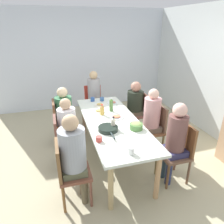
% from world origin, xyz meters
% --- Properties ---
extents(ground_plane, '(6.47, 6.47, 0.00)m').
position_xyz_m(ground_plane, '(0.00, 0.00, 0.00)').
color(ground_plane, tan).
extents(wall_left, '(0.12, 4.76, 2.60)m').
position_xyz_m(wall_left, '(-2.75, 0.00, 1.30)').
color(wall_left, silver).
rests_on(wall_left, ground_plane).
extents(dining_table, '(2.27, 0.84, 0.75)m').
position_xyz_m(dining_table, '(0.00, 0.00, 0.67)').
color(dining_table, silver).
rests_on(dining_table, ground_plane).
extents(chair_0, '(0.40, 0.40, 0.90)m').
position_xyz_m(chair_0, '(-0.76, -0.80, 0.51)').
color(chair_0, brown).
rests_on(chair_0, ground_plane).
extents(person_0, '(0.31, 0.31, 1.16)m').
position_xyz_m(person_0, '(-0.76, -0.71, 0.70)').
color(person_0, '#3A373D').
rests_on(person_0, ground_plane).
extents(chair_1, '(0.40, 0.40, 0.90)m').
position_xyz_m(chair_1, '(-0.76, 0.80, 0.51)').
color(chair_1, brown).
rests_on(chair_1, ground_plane).
extents(person_1, '(0.33, 0.33, 1.15)m').
position_xyz_m(person_1, '(-0.76, 0.71, 0.70)').
color(person_1, '#4F4A39').
rests_on(person_1, ground_plane).
extents(chair_2, '(0.40, 0.40, 0.90)m').
position_xyz_m(chair_2, '(-1.51, 0.00, 0.51)').
color(chair_2, red).
rests_on(chair_2, ground_plane).
extents(person_2, '(0.30, 0.30, 1.27)m').
position_xyz_m(person_2, '(-1.42, 0.00, 0.74)').
color(person_2, brown).
rests_on(person_2, ground_plane).
extents(chair_3, '(0.40, 0.40, 0.90)m').
position_xyz_m(chair_3, '(0.76, 0.80, 0.51)').
color(chair_3, brown).
rests_on(chair_3, ground_plane).
extents(person_3, '(0.30, 0.30, 1.25)m').
position_xyz_m(person_3, '(0.76, 0.71, 0.73)').
color(person_3, navy).
rests_on(person_3, ground_plane).
extents(chair_4, '(0.40, 0.40, 0.90)m').
position_xyz_m(chair_4, '(0.76, -0.80, 0.51)').
color(chair_4, brown).
rests_on(chair_4, ground_plane).
extents(person_4, '(0.32, 0.32, 1.26)m').
position_xyz_m(person_4, '(0.76, -0.71, 0.76)').
color(person_4, brown).
rests_on(person_4, ground_plane).
extents(chair_5, '(0.40, 0.40, 0.90)m').
position_xyz_m(chair_5, '(0.00, -0.80, 0.51)').
color(chair_5, brown).
rests_on(chair_5, ground_plane).
extents(person_5, '(0.30, 0.30, 1.20)m').
position_xyz_m(person_5, '(0.00, -0.71, 0.71)').
color(person_5, '#263C48').
rests_on(person_5, ground_plane).
extents(chair_6, '(0.40, 0.40, 0.90)m').
position_xyz_m(chair_6, '(0.00, 0.80, 0.51)').
color(chair_6, brown).
rests_on(chair_6, ground_plane).
extents(person_6, '(0.30, 0.30, 1.22)m').
position_xyz_m(person_6, '(-0.00, 0.71, 0.72)').
color(person_6, brown).
rests_on(person_6, ground_plane).
extents(plate_0, '(0.22, 0.22, 0.04)m').
position_xyz_m(plate_0, '(-0.41, -0.12, 0.76)').
color(plate_0, silver).
rests_on(plate_0, dining_table).
extents(plate_1, '(0.20, 0.20, 0.04)m').
position_xyz_m(plate_1, '(-0.71, -0.04, 0.76)').
color(plate_1, silver).
rests_on(plate_1, dining_table).
extents(plate_2, '(0.24, 0.24, 0.04)m').
position_xyz_m(plate_2, '(-0.08, 0.10, 0.76)').
color(plate_2, silver).
rests_on(plate_2, dining_table).
extents(plate_3, '(0.22, 0.22, 0.04)m').
position_xyz_m(plate_3, '(-0.75, 0.23, 0.76)').
color(plate_3, silver).
rests_on(plate_3, dining_table).
extents(bowl_0, '(0.20, 0.20, 0.10)m').
position_xyz_m(bowl_0, '(0.39, 0.26, 0.80)').
color(bowl_0, '#548843').
rests_on(bowl_0, dining_table).
extents(serving_pan, '(0.47, 0.29, 0.06)m').
position_xyz_m(serving_pan, '(0.32, -0.15, 0.78)').
color(serving_pan, black).
rests_on(serving_pan, dining_table).
extents(cup_0, '(0.12, 0.09, 0.07)m').
position_xyz_m(cup_0, '(0.57, -0.35, 0.78)').
color(cup_0, '#C54B45').
rests_on(cup_0, dining_table).
extents(cup_1, '(0.12, 0.08, 0.09)m').
position_xyz_m(cup_1, '(0.96, -0.04, 0.79)').
color(cup_1, white).
rests_on(cup_1, dining_table).
extents(cup_2, '(0.12, 0.08, 0.08)m').
position_xyz_m(cup_2, '(-0.99, -0.12, 0.79)').
color(cup_2, '#2F559C').
rests_on(cup_2, dining_table).
extents(cup_3, '(0.12, 0.08, 0.07)m').
position_xyz_m(cup_3, '(-0.95, 0.07, 0.78)').
color(cup_3, '#3C6194').
rests_on(cup_3, dining_table).
extents(bottle_0, '(0.07, 0.07, 0.19)m').
position_xyz_m(bottle_0, '(0.28, -0.06, 0.84)').
color(bottle_0, beige).
rests_on(bottle_0, dining_table).
extents(bottle_1, '(0.07, 0.07, 0.19)m').
position_xyz_m(bottle_1, '(-0.27, -0.10, 0.84)').
color(bottle_1, gold).
rests_on(bottle_1, dining_table).
extents(bottle_2, '(0.07, 0.07, 0.25)m').
position_xyz_m(bottle_2, '(-0.38, 0.10, 0.87)').
color(bottle_2, '#4E773C').
rests_on(bottle_2, dining_table).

